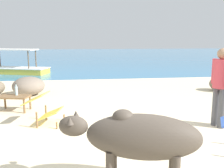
# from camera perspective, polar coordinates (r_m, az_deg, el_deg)

# --- Properties ---
(sand_beach) EXTENTS (18.00, 14.00, 0.04)m
(sand_beach) POSITION_cam_1_polar(r_m,az_deg,el_deg) (4.52, 5.93, -13.52)
(sand_beach) COLOR beige
(sand_beach) RESTS_ON ground
(water_surface) EXTENTS (60.00, 36.00, 0.03)m
(water_surface) POSITION_cam_1_polar(r_m,az_deg,el_deg) (26.10, -5.16, 6.30)
(water_surface) COLOR teal
(water_surface) RESTS_ON ground
(cow) EXTENTS (1.76, 0.86, 0.98)m
(cow) POSITION_cam_1_polar(r_m,az_deg,el_deg) (3.05, 6.20, -12.02)
(cow) COLOR #4C4238
(cow) RESTS_ON sand_beach
(low_bench_table) EXTENTS (0.84, 0.59, 0.39)m
(low_bench_table) POSITION_cam_1_polar(r_m,az_deg,el_deg) (6.74, -21.57, -3.06)
(low_bench_table) COLOR brown
(low_bench_table) RESTS_ON sand_beach
(bottle) EXTENTS (0.07, 0.07, 0.30)m
(bottle) POSITION_cam_1_polar(r_m,az_deg,el_deg) (6.76, -21.11, -1.40)
(bottle) COLOR #A3C6D1
(bottle) RESTS_ON low_bench_table
(deck_chair_far) EXTENTS (0.87, 0.69, 0.68)m
(deck_chair_far) POSITION_cam_1_polar(r_m,az_deg,el_deg) (5.49, -15.45, -5.02)
(deck_chair_far) COLOR brown
(deck_chair_far) RESTS_ON sand_beach
(person_standing) EXTENTS (0.32, 0.50, 1.62)m
(person_standing) POSITION_cam_1_polar(r_m,az_deg,el_deg) (5.49, 23.67, 0.49)
(person_standing) COLOR #4C4C51
(person_standing) RESTS_ON sand_beach
(shore_rock_large) EXTENTS (1.24, 1.24, 0.60)m
(shore_rock_large) POSITION_cam_1_polar(r_m,az_deg,el_deg) (8.46, -18.59, -0.43)
(shore_rock_large) COLOR gray
(shore_rock_large) RESTS_ON sand_beach
(shore_rock_small) EXTENTS (0.83, 0.79, 0.49)m
(shore_rock_small) POSITION_cam_1_polar(r_m,az_deg,el_deg) (9.46, 23.53, 0.02)
(shore_rock_small) COLOR #756651
(shore_rock_small) RESTS_ON sand_beach
(boat_yellow) EXTENTS (3.85, 2.26, 1.29)m
(boat_yellow) POSITION_cam_1_polar(r_m,az_deg,el_deg) (14.25, -21.53, 3.40)
(boat_yellow) COLOR gold
(boat_yellow) RESTS_ON water_surface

